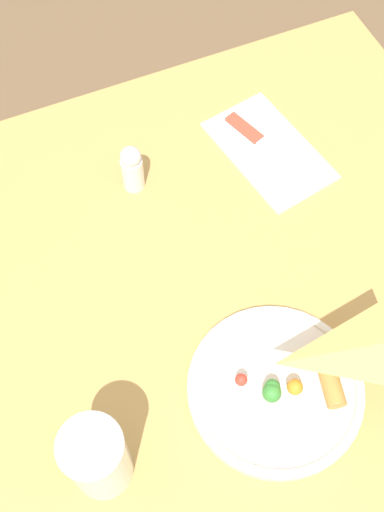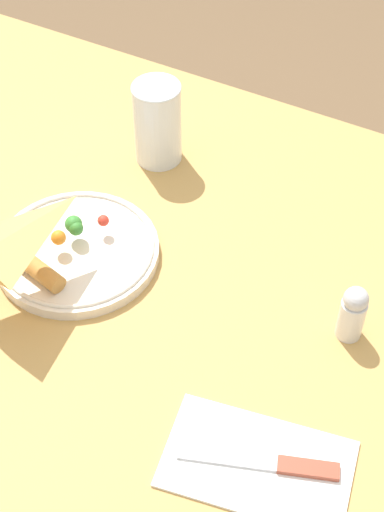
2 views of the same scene
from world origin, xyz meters
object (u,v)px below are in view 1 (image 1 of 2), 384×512
(dining_table, at_px, (254,386))
(plate_pizza, at_px, (278,386))
(milk_glass, at_px, (98,459))
(napkin_folded, at_px, (269,150))
(salt_shaker, at_px, (132,168))
(butter_knife, at_px, (265,145))

(dining_table, xyz_separation_m, plate_pizza, (0.04, 0.00, 0.11))
(milk_glass, xyz_separation_m, napkin_folded, (-0.35, 0.39, -0.06))
(dining_table, xyz_separation_m, napkin_folded, (-0.30, 0.16, 0.10))
(dining_table, height_order, milk_glass, milk_glass)
(dining_table, xyz_separation_m, salt_shaker, (-0.33, -0.05, 0.14))
(napkin_folded, height_order, salt_shaker, salt_shaker)
(plate_pizza, bearing_deg, salt_shaker, -171.69)
(napkin_folded, bearing_deg, dining_table, -28.31)
(milk_glass, bearing_deg, dining_table, 101.15)
(dining_table, bearing_deg, butter_knife, 152.71)
(salt_shaker, bearing_deg, butter_knife, 85.79)
(butter_knife, relative_size, salt_shaker, 2.12)
(napkin_folded, height_order, butter_knife, butter_knife)
(plate_pizza, height_order, milk_glass, milk_glass)
(butter_knife, bearing_deg, napkin_folded, 0.00)
(salt_shaker, bearing_deg, napkin_folded, 83.74)
(dining_table, xyz_separation_m, milk_glass, (0.05, -0.23, 0.16))
(milk_glass, height_order, butter_knife, milk_glass)
(plate_pizza, height_order, salt_shaker, salt_shaker)
(dining_table, distance_m, butter_knife, 0.37)
(milk_glass, relative_size, salt_shaker, 1.56)
(dining_table, distance_m, napkin_folded, 0.36)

